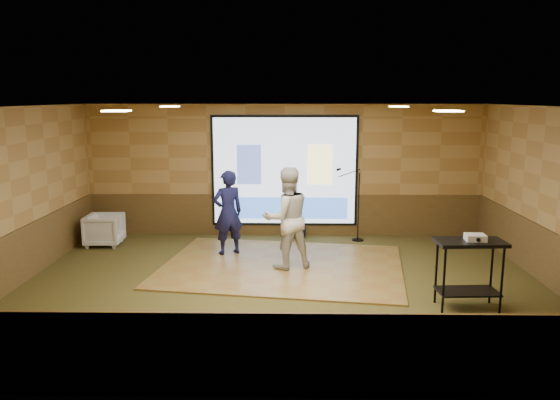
{
  "coord_description": "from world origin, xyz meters",
  "views": [
    {
      "loc": [
        0.1,
        -8.82,
        3.15
      ],
      "look_at": [
        -0.06,
        0.96,
        1.3
      ],
      "focal_mm": 35.0,
      "sensor_mm": 36.0,
      "label": 1
    }
  ],
  "objects_px": {
    "dance_floor": "(282,266)",
    "banquet_chair": "(105,230)",
    "player_right": "(287,218)",
    "projector_screen": "(284,172)",
    "av_table": "(469,260)",
    "mic_stand": "(356,219)",
    "player_left": "(228,212)",
    "duffel_bag": "(295,232)",
    "projector": "(475,238)"
  },
  "relations": [
    {
      "from": "duffel_bag",
      "to": "av_table",
      "type": "bearing_deg",
      "value": -58.56
    },
    {
      "from": "player_left",
      "to": "player_right",
      "type": "height_order",
      "value": "player_right"
    },
    {
      "from": "mic_stand",
      "to": "player_left",
      "type": "bearing_deg",
      "value": -133.46
    },
    {
      "from": "player_right",
      "to": "projector",
      "type": "relative_size",
      "value": 6.53
    },
    {
      "from": "player_right",
      "to": "mic_stand",
      "type": "xyz_separation_m",
      "value": [
        1.52,
        2.09,
        -0.48
      ]
    },
    {
      "from": "av_table",
      "to": "projector",
      "type": "relative_size",
      "value": 3.68
    },
    {
      "from": "projector_screen",
      "to": "player_right",
      "type": "xyz_separation_m",
      "value": [
        0.06,
        -2.51,
        -0.51
      ]
    },
    {
      "from": "dance_floor",
      "to": "player_left",
      "type": "distance_m",
      "value": 1.59
    },
    {
      "from": "player_left",
      "to": "mic_stand",
      "type": "bearing_deg",
      "value": 177.11
    },
    {
      "from": "projector_screen",
      "to": "duffel_bag",
      "type": "distance_m",
      "value": 1.37
    },
    {
      "from": "av_table",
      "to": "projector",
      "type": "bearing_deg",
      "value": -6.36
    },
    {
      "from": "duffel_bag",
      "to": "player_left",
      "type": "bearing_deg",
      "value": -133.64
    },
    {
      "from": "dance_floor",
      "to": "player_right",
      "type": "relative_size",
      "value": 2.36
    },
    {
      "from": "projector_screen",
      "to": "mic_stand",
      "type": "xyz_separation_m",
      "value": [
        1.59,
        -0.42,
        -0.98
      ]
    },
    {
      "from": "projector",
      "to": "banquet_chair",
      "type": "relative_size",
      "value": 0.38
    },
    {
      "from": "dance_floor",
      "to": "projector_screen",
      "type": "bearing_deg",
      "value": 89.51
    },
    {
      "from": "projector",
      "to": "banquet_chair",
      "type": "height_order",
      "value": "projector"
    },
    {
      "from": "mic_stand",
      "to": "banquet_chair",
      "type": "distance_m",
      "value": 5.47
    },
    {
      "from": "av_table",
      "to": "banquet_chair",
      "type": "relative_size",
      "value": 1.41
    },
    {
      "from": "av_table",
      "to": "duffel_bag",
      "type": "distance_m",
      "value": 4.95
    },
    {
      "from": "projector_screen",
      "to": "player_right",
      "type": "distance_m",
      "value": 2.56
    },
    {
      "from": "av_table",
      "to": "mic_stand",
      "type": "bearing_deg",
      "value": 107.11
    },
    {
      "from": "dance_floor",
      "to": "banquet_chair",
      "type": "xyz_separation_m",
      "value": [
        -3.84,
        1.44,
        0.33
      ]
    },
    {
      "from": "player_left",
      "to": "av_table",
      "type": "relative_size",
      "value": 1.61
    },
    {
      "from": "player_left",
      "to": "mic_stand",
      "type": "xyz_separation_m",
      "value": [
        2.7,
        1.19,
        -0.39
      ]
    },
    {
      "from": "projector_screen",
      "to": "projector",
      "type": "xyz_separation_m",
      "value": [
        2.87,
        -4.38,
        -0.37
      ]
    },
    {
      "from": "player_left",
      "to": "banquet_chair",
      "type": "bearing_deg",
      "value": -40.73
    },
    {
      "from": "dance_floor",
      "to": "mic_stand",
      "type": "height_order",
      "value": "mic_stand"
    },
    {
      "from": "player_right",
      "to": "banquet_chair",
      "type": "xyz_separation_m",
      "value": [
        -3.92,
        1.58,
        -0.63
      ]
    },
    {
      "from": "projector_screen",
      "to": "dance_floor",
      "type": "relative_size",
      "value": 0.75
    },
    {
      "from": "projector_screen",
      "to": "mic_stand",
      "type": "relative_size",
      "value": 2.03
    },
    {
      "from": "projector_screen",
      "to": "av_table",
      "type": "distance_m",
      "value": 5.24
    },
    {
      "from": "projector_screen",
      "to": "duffel_bag",
      "type": "xyz_separation_m",
      "value": [
        0.24,
        -0.19,
        -1.34
      ]
    },
    {
      "from": "player_right",
      "to": "banquet_chair",
      "type": "relative_size",
      "value": 2.5
    },
    {
      "from": "banquet_chair",
      "to": "duffel_bag",
      "type": "xyz_separation_m",
      "value": [
        4.1,
        0.74,
        -0.21
      ]
    },
    {
      "from": "mic_stand",
      "to": "player_right",
      "type": "bearing_deg",
      "value": -103.33
    },
    {
      "from": "player_right",
      "to": "projector",
      "type": "distance_m",
      "value": 3.37
    },
    {
      "from": "mic_stand",
      "to": "banquet_chair",
      "type": "xyz_separation_m",
      "value": [
        -5.45,
        -0.51,
        -0.15
      ]
    },
    {
      "from": "player_right",
      "to": "duffel_bag",
      "type": "distance_m",
      "value": 2.47
    },
    {
      "from": "player_right",
      "to": "mic_stand",
      "type": "distance_m",
      "value": 2.63
    },
    {
      "from": "projector_screen",
      "to": "banquet_chair",
      "type": "distance_m",
      "value": 4.13
    },
    {
      "from": "projector",
      "to": "av_table",
      "type": "bearing_deg",
      "value": 176.05
    },
    {
      "from": "projector_screen",
      "to": "player_right",
      "type": "height_order",
      "value": "projector_screen"
    },
    {
      "from": "player_left",
      "to": "av_table",
      "type": "height_order",
      "value": "player_left"
    },
    {
      "from": "player_left",
      "to": "projector",
      "type": "distance_m",
      "value": 4.86
    },
    {
      "from": "dance_floor",
      "to": "duffel_bag",
      "type": "xyz_separation_m",
      "value": [
        0.26,
        2.18,
        0.12
      ]
    },
    {
      "from": "dance_floor",
      "to": "player_right",
      "type": "bearing_deg",
      "value": -59.09
    },
    {
      "from": "player_left",
      "to": "duffel_bag",
      "type": "height_order",
      "value": "player_left"
    },
    {
      "from": "banquet_chair",
      "to": "mic_stand",
      "type": "bearing_deg",
      "value": -86.42
    },
    {
      "from": "player_left",
      "to": "player_right",
      "type": "relative_size",
      "value": 0.9
    }
  ]
}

